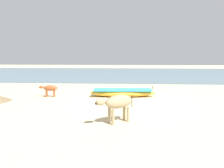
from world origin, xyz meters
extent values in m
plane|color=beige|center=(0.00, 0.00, 0.00)|extent=(80.00, 80.00, 0.00)
cube|color=slate|center=(0.00, 16.89, 0.04)|extent=(60.00, 20.00, 0.08)
ellipsoid|color=gold|center=(-0.29, 1.55, 0.22)|extent=(3.93, 1.12, 0.45)
cube|color=#3399BF|center=(-0.29, 1.55, 0.41)|extent=(3.46, 1.07, 0.07)
cube|color=olive|center=(0.00, 1.57, 0.35)|extent=(0.16, 0.78, 0.04)
cylinder|color=olive|center=(1.49, 1.65, 0.55)|extent=(0.06, 0.06, 0.20)
ellipsoid|color=tan|center=(-0.39, -3.19, 0.78)|extent=(1.19, 1.04, 0.50)
ellipsoid|color=tan|center=(-1.00, -3.63, 0.87)|extent=(0.44, 0.40, 0.27)
sphere|color=#2D2119|center=(-1.14, -3.72, 0.83)|extent=(0.14, 0.14, 0.10)
cylinder|color=tan|center=(-0.59, -3.48, 0.29)|extent=(0.11, 0.11, 0.57)
cylinder|color=tan|center=(-0.73, -3.28, 0.29)|extent=(0.11, 0.11, 0.57)
cylinder|color=tan|center=(-0.05, -3.09, 0.29)|extent=(0.11, 0.11, 0.57)
cylinder|color=tan|center=(-0.19, -2.89, 0.29)|extent=(0.11, 0.11, 0.57)
cylinder|color=#2D2119|center=(0.10, -2.84, 0.73)|extent=(0.04, 0.04, 0.47)
ellipsoid|color=#9E4C28|center=(-4.56, 1.22, 0.53)|extent=(0.80, 0.36, 0.34)
ellipsoid|color=#9E4C28|center=(-5.07, 1.19, 0.59)|extent=(0.26, 0.17, 0.18)
sphere|color=#2D2119|center=(-5.19, 1.18, 0.57)|extent=(0.08, 0.08, 0.07)
cylinder|color=#9E4C28|center=(-4.78, 1.12, 0.19)|extent=(0.08, 0.08, 0.39)
cylinder|color=#9E4C28|center=(-4.79, 1.29, 0.19)|extent=(0.08, 0.08, 0.39)
cylinder|color=#9E4C28|center=(-4.33, 1.15, 0.19)|extent=(0.08, 0.08, 0.39)
cylinder|color=#9E4C28|center=(-4.34, 1.32, 0.19)|extent=(0.08, 0.08, 0.39)
cylinder|color=#2D2119|center=(-4.15, 1.25, 0.50)|extent=(0.03, 0.03, 0.32)
camera|label=1|loc=(-0.20, -10.52, 2.47)|focal=33.05mm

